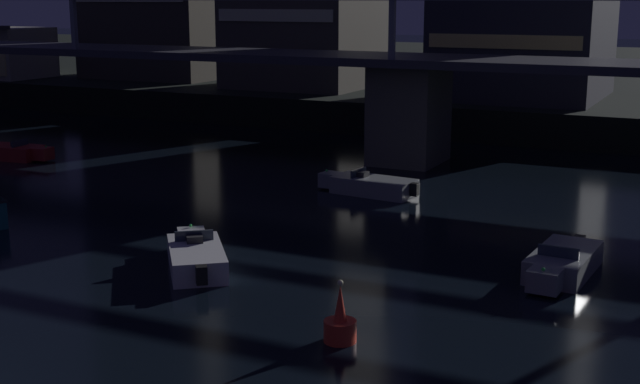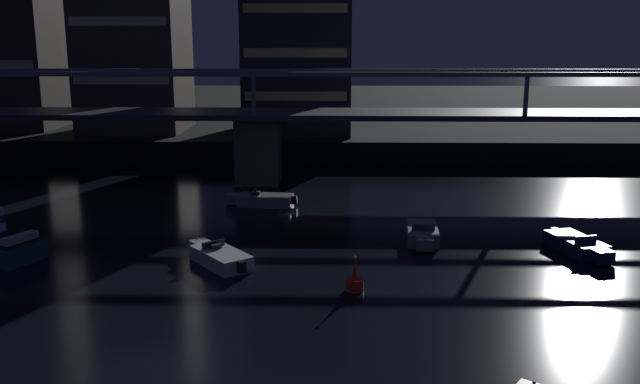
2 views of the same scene
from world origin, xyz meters
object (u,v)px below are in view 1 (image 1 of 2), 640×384
object	(u,v)px
speedboat_near_center	(12,152)
speedboat_mid_left	(370,185)
river_bridge	(410,83)
speedboat_far_center	(562,263)
channel_buoy	(340,325)
speedboat_far_right	(196,256)

from	to	relation	value
speedboat_near_center	speedboat_mid_left	xyz separation A→B (m)	(22.28, 0.64, 0.00)
river_bridge	speedboat_far_center	world-z (taller)	river_bridge
speedboat_near_center	channel_buoy	xyz separation A→B (m)	(28.54, -16.43, 0.06)
speedboat_far_center	speedboat_far_right	size ratio (longest dim) A/B	1.13
river_bridge	channel_buoy	size ratio (longest dim) A/B	51.97
river_bridge	speedboat_near_center	size ratio (longest dim) A/B	17.49
speedboat_far_center	speedboat_far_right	world-z (taller)	same
river_bridge	channel_buoy	xyz separation A→B (m)	(7.42, -25.51, -4.02)
speedboat_far_right	speedboat_mid_left	bearing A→B (deg)	85.85
speedboat_near_center	speedboat_far_center	size ratio (longest dim) A/B	1.00
river_bridge	speedboat_far_center	bearing A→B (deg)	-55.35
speedboat_mid_left	speedboat_far_center	world-z (taller)	same
speedboat_far_center	speedboat_mid_left	bearing A→B (deg)	141.04
speedboat_far_right	channel_buoy	bearing A→B (deg)	-27.66
speedboat_mid_left	speedboat_far_center	xyz separation A→B (m)	(10.59, -8.57, 0.00)
river_bridge	speedboat_near_center	bearing A→B (deg)	-156.74
river_bridge	speedboat_far_center	xyz separation A→B (m)	(11.75, -17.01, -4.08)
speedboat_far_center	speedboat_far_right	bearing A→B (deg)	-157.80
speedboat_mid_left	channel_buoy	xyz separation A→B (m)	(6.26, -17.07, 0.06)
river_bridge	speedboat_mid_left	size ratio (longest dim) A/B	17.48
speedboat_near_center	speedboat_far_center	bearing A→B (deg)	-13.56
speedboat_near_center	speedboat_far_right	world-z (taller)	same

